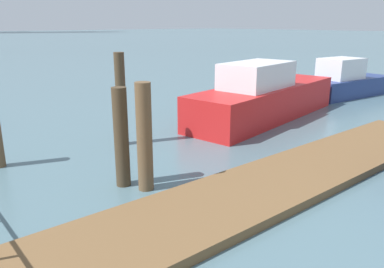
% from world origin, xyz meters
% --- Properties ---
extents(floating_dock, '(12.84, 2.00, 0.18)m').
position_xyz_m(floating_dock, '(2.92, 8.99, 0.09)').
color(floating_dock, brown).
rests_on(floating_dock, ground_plane).
extents(dock_piling_2, '(0.30, 0.30, 2.08)m').
position_xyz_m(dock_piling_2, '(0.33, 11.09, 1.04)').
color(dock_piling_2, '#473826').
rests_on(dock_piling_2, ground_plane).
extents(dock_piling_3, '(0.28, 0.28, 2.54)m').
position_xyz_m(dock_piling_3, '(1.74, 13.58, 1.27)').
color(dock_piling_3, '#473826').
rests_on(dock_piling_3, ground_plane).
extents(dock_piling_4, '(0.31, 0.31, 2.21)m').
position_xyz_m(dock_piling_4, '(0.58, 10.62, 1.10)').
color(dock_piling_4, brown).
rests_on(dock_piling_4, ground_plane).
extents(moored_boat_1, '(7.37, 3.19, 2.02)m').
position_xyz_m(moored_boat_1, '(7.09, 13.06, 0.76)').
color(moored_boat_1, red).
rests_on(moored_boat_1, ground_plane).
extents(moored_boat_3, '(4.78, 2.10, 1.76)m').
position_xyz_m(moored_boat_3, '(13.40, 13.53, 0.65)').
color(moored_boat_3, navy).
rests_on(moored_boat_3, ground_plane).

